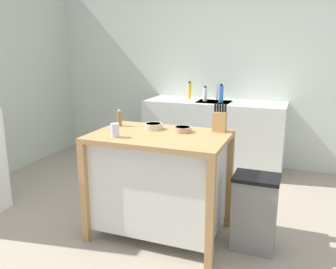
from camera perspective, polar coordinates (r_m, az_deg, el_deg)
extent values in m
plane|color=gray|center=(3.11, -1.55, -17.34)|extent=(6.12, 6.12, 0.00)
cube|color=silver|center=(4.99, 9.20, 10.22)|extent=(5.12, 0.10, 2.60)
cube|color=#AD7F4C|center=(2.94, -1.39, -0.32)|extent=(1.13, 0.75, 0.04)
cube|color=silver|center=(3.06, -1.35, -7.68)|extent=(1.03, 0.65, 0.77)
cube|color=#AD7F4C|center=(3.04, -13.36, -9.25)|extent=(0.06, 0.06, 0.87)
cube|color=#AD7F4C|center=(2.64, 6.86, -12.77)|extent=(0.06, 0.06, 0.87)
cube|color=#AD7F4C|center=(3.59, -7.23, -5.33)|extent=(0.06, 0.06, 0.87)
cube|color=#AD7F4C|center=(3.25, 9.86, -7.55)|extent=(0.06, 0.06, 0.87)
cube|color=tan|center=(3.04, 8.38, 2.05)|extent=(0.11, 0.09, 0.17)
cylinder|color=black|center=(3.03, 7.64, 4.30)|extent=(0.02, 0.02, 0.07)
cylinder|color=black|center=(3.02, 8.05, 4.37)|extent=(0.02, 0.02, 0.08)
cylinder|color=black|center=(3.02, 8.46, 4.25)|extent=(0.02, 0.02, 0.07)
cylinder|color=black|center=(3.01, 8.87, 4.27)|extent=(0.02, 0.02, 0.07)
cylinder|color=black|center=(3.01, 9.28, 4.21)|extent=(0.02, 0.02, 0.07)
cylinder|color=beige|center=(3.11, -2.37, 1.33)|extent=(0.16, 0.16, 0.05)
cylinder|color=gray|center=(3.10, -2.38, 1.75)|extent=(0.13, 0.13, 0.01)
cylinder|color=tan|center=(3.01, 2.39, 0.83)|extent=(0.15, 0.15, 0.04)
cylinder|color=brown|center=(3.00, 2.39, 1.19)|extent=(0.13, 0.13, 0.01)
cylinder|color=silver|center=(2.86, -8.57, 0.68)|extent=(0.07, 0.07, 0.11)
cylinder|color=olive|center=(3.26, -7.88, 2.48)|extent=(0.04, 0.04, 0.13)
sphere|color=#99999E|center=(3.24, -7.93, 3.78)|extent=(0.03, 0.03, 0.03)
cube|color=slate|center=(3.01, 13.82, -12.40)|extent=(0.34, 0.26, 0.60)
cube|color=black|center=(2.89, 14.19, -6.78)|extent=(0.36, 0.28, 0.03)
cube|color=silver|center=(4.80, 7.32, -0.08)|extent=(1.84, 0.60, 0.92)
cube|color=silver|center=(4.69, 7.43, 5.12)|extent=(0.44, 0.36, 0.03)
cylinder|color=#B7BCC1|center=(4.83, 7.93, 6.85)|extent=(0.02, 0.02, 0.22)
cylinder|color=yellow|center=(4.87, 3.48, 7.02)|extent=(0.06, 0.06, 0.22)
cylinder|color=black|center=(4.86, 3.50, 8.44)|extent=(0.03, 0.03, 0.02)
cylinder|color=blue|center=(4.62, 8.58, 6.48)|extent=(0.06, 0.06, 0.22)
cylinder|color=black|center=(4.60, 8.64, 7.95)|extent=(0.04, 0.04, 0.02)
cylinder|color=white|center=(4.72, 6.01, 6.48)|extent=(0.05, 0.05, 0.18)
cylinder|color=black|center=(4.71, 6.04, 7.70)|extent=(0.03, 0.03, 0.02)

